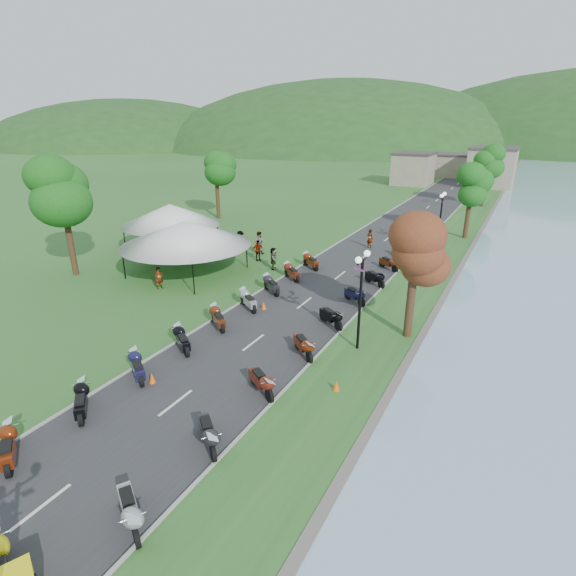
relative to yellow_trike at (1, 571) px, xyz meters
The scene contains 14 objects.
road 38.03m from the yellow_trike, 92.26° to the left, with size 7.00×120.00×0.02m, color #323234.
hills_backdrop 198.01m from the yellow_trike, 90.43° to the left, with size 360.00×120.00×76.00m, color #285621, non-canonical shape.
far_building 83.10m from the yellow_trike, 92.41° to the left, with size 18.00×16.00×5.00m, color gray.
yellow_trike is the anchor object (origin of this frame).
moto_row_left 9.65m from the yellow_trike, 115.89° to the left, with size 2.60×37.97×1.10m, color #331411, non-canonical shape.
moto_row_right 19.71m from the yellow_trike, 86.25° to the left, with size 2.60×43.47×1.10m, color #331411, non-canonical shape.
vendor_tent_main 24.21m from the yellow_trike, 119.21° to the left, with size 6.38×6.38×4.00m, color white, non-canonical shape.
vendor_tent_side 30.89m from the yellow_trike, 124.04° to the left, with size 5.66×5.66×4.00m, color white, non-canonical shape.
tree_park_left 25.83m from the yellow_trike, 138.45° to the left, with size 3.73×3.73×10.35m, color #1F6D1B, non-canonical shape.
tree_lakeside 19.61m from the yellow_trike, 73.87° to the left, with size 2.62×2.62×7.27m, color #1F6D1B, non-canonical shape.
pedestrian_a 20.97m from the yellow_trike, 122.83° to the left, with size 0.56×0.41×1.55m, color slate.
pedestrian_b 29.65m from the yellow_trike, 109.32° to the left, with size 0.95×0.52×1.95m, color slate.
pedestrian_c 30.10m from the yellow_trike, 112.58° to the left, with size 1.18×0.49×1.83m, color slate.
traffic_cone_near 9.34m from the yellow_trike, 111.65° to the left, with size 0.31×0.31×0.49m, color #F2590C.
Camera 1 is at (11.50, -1.53, 11.13)m, focal length 28.00 mm.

